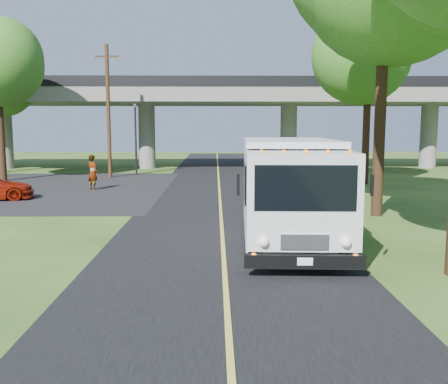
{
  "coord_description": "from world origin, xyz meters",
  "views": [
    {
      "loc": [
        -0.22,
        -10.48,
        3.53
      ],
      "look_at": [
        0.04,
        4.15,
        1.6
      ],
      "focal_mm": 40.0,
      "sensor_mm": 36.0,
      "label": 1
    }
  ],
  "objects_px": {
    "traffic_signal": "(136,131)",
    "utility_pole": "(108,111)",
    "step_van": "(290,188)",
    "pedestrian": "(93,172)",
    "tree_right_far": "(374,45)"
  },
  "relations": [
    {
      "from": "traffic_signal",
      "to": "utility_pole",
      "type": "bearing_deg",
      "value": -126.87
    },
    {
      "from": "utility_pole",
      "to": "step_van",
      "type": "relative_size",
      "value": 1.19
    },
    {
      "from": "pedestrian",
      "to": "tree_right_far",
      "type": "bearing_deg",
      "value": -135.25
    },
    {
      "from": "utility_pole",
      "to": "tree_right_far",
      "type": "bearing_deg",
      "value": -14.0
    },
    {
      "from": "step_van",
      "to": "utility_pole",
      "type": "bearing_deg",
      "value": 118.62
    },
    {
      "from": "traffic_signal",
      "to": "step_van",
      "type": "bearing_deg",
      "value": -69.68
    },
    {
      "from": "traffic_signal",
      "to": "pedestrian",
      "type": "relative_size",
      "value": 2.64
    },
    {
      "from": "utility_pole",
      "to": "traffic_signal",
      "type": "bearing_deg",
      "value": 53.13
    },
    {
      "from": "traffic_signal",
      "to": "tree_right_far",
      "type": "height_order",
      "value": "tree_right_far"
    },
    {
      "from": "utility_pole",
      "to": "tree_right_far",
      "type": "xyz_separation_m",
      "value": [
        16.71,
        -4.16,
        3.71
      ]
    },
    {
      "from": "tree_right_far",
      "to": "pedestrian",
      "type": "xyz_separation_m",
      "value": [
        -16.28,
        -2.48,
        -7.32
      ]
    },
    {
      "from": "step_van",
      "to": "pedestrian",
      "type": "relative_size",
      "value": 3.84
    },
    {
      "from": "traffic_signal",
      "to": "tree_right_far",
      "type": "relative_size",
      "value": 0.47
    },
    {
      "from": "utility_pole",
      "to": "tree_right_far",
      "type": "relative_size",
      "value": 0.82
    },
    {
      "from": "tree_right_far",
      "to": "pedestrian",
      "type": "distance_m",
      "value": 18.02
    }
  ]
}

